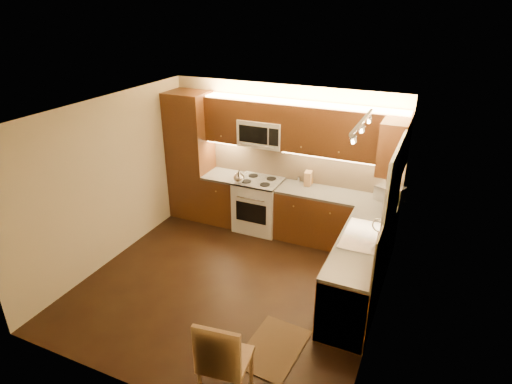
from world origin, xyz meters
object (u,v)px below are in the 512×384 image
at_px(toaster_oven, 390,193).
at_px(knife_block, 308,178).
at_px(kettle, 239,176).
at_px(soap_bottle, 389,209).
at_px(microwave, 262,133).
at_px(stove, 259,204).
at_px(dining_chair, 226,357).
at_px(sink, 365,231).

xyz_separation_m(toaster_oven, knife_block, (-1.32, 0.06, 0.00)).
relative_size(kettle, soap_bottle, 1.35).
relative_size(toaster_oven, knife_block, 1.64).
bearing_deg(knife_block, microwave, 177.34).
bearing_deg(toaster_oven, kettle, -150.35).
xyz_separation_m(kettle, soap_bottle, (2.46, -0.11, -0.05)).
bearing_deg(knife_block, stove, -173.32).
xyz_separation_m(stove, knife_block, (0.81, 0.20, 0.56)).
bearing_deg(soap_bottle, stove, 148.37).
bearing_deg(knife_block, kettle, -165.51).
bearing_deg(knife_block, dining_chair, -91.88).
bearing_deg(toaster_oven, microwave, -158.91).
relative_size(knife_block, dining_chair, 0.23).
bearing_deg(dining_chair, soap_bottle, 63.23).
height_order(kettle, dining_chair, kettle).
relative_size(knife_block, soap_bottle, 1.42).
bearing_deg(soap_bottle, knife_block, 136.10).
bearing_deg(stove, sink, -29.36).
bearing_deg(dining_chair, sink, 61.41).
distance_m(sink, soap_bottle, 0.81).
height_order(knife_block, soap_bottle, knife_block).
height_order(microwave, soap_bottle, microwave).
distance_m(kettle, soap_bottle, 2.46).
xyz_separation_m(microwave, toaster_oven, (2.13, -0.00, -0.70)).
bearing_deg(stove, knife_block, 13.76).
distance_m(sink, toaster_oven, 1.27).
height_order(kettle, soap_bottle, kettle).
height_order(toaster_oven, knife_block, knife_block).
distance_m(stove, kettle, 0.67).
xyz_separation_m(sink, knife_block, (-1.19, 1.32, 0.04)).
distance_m(soap_bottle, dining_chair, 3.25).
bearing_deg(soap_bottle, kettle, 154.48).
bearing_deg(dining_chair, microwave, 100.40).
relative_size(microwave, knife_block, 3.22).
height_order(sink, kettle, kettle).
height_order(kettle, knife_block, kettle).
bearing_deg(kettle, stove, 22.80).
relative_size(stove, microwave, 1.21).
height_order(stove, microwave, microwave).
bearing_deg(soap_bottle, sink, -126.91).
distance_m(knife_block, dining_chair, 3.62).
relative_size(sink, toaster_oven, 2.22).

